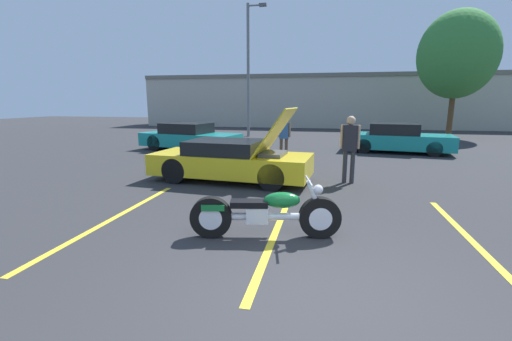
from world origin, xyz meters
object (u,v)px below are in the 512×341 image
Objects in this scene: show_car_hood_open at (232,160)px; parked_car_left_row at (189,137)px; parked_car_right_row at (397,139)px; spectator_by_show_car at (350,143)px; light_pole at (249,66)px; motorcycle at (265,213)px; tree_background at (457,55)px; spectator_near_motorcycle at (284,134)px.

show_car_hood_open is 0.95× the size of parked_car_left_row.
parked_car_right_row is 6.85m from spectator_by_show_car.
motorcycle is (3.92, -15.99, -3.92)m from light_pole.
tree_background is 14.21m from spectator_near_motorcycle.
tree_background is at bearing 63.89° from spectator_by_show_car.
spectator_by_show_car is at bearing -58.18° from spectator_near_motorcycle.
parked_car_right_row is (7.84, -5.36, -3.74)m from light_pole.
parked_car_left_row is 8.45m from spectator_by_show_car.
parked_car_right_row is at bearing 69.59° from spectator_by_show_car.
show_car_hood_open is at bearing -125.07° from tree_background.
motorcycle is 0.53× the size of parked_car_right_row.
parked_car_left_row reaches higher than motorcycle.
spectator_by_show_car reaches higher than spectator_near_motorcycle.
tree_background is at bearing 9.69° from light_pole.
spectator_by_show_car is (5.46, -11.76, -3.24)m from light_pole.
light_pole is at bearing 91.85° from parked_car_left_row.
parked_car_right_row is 2.52× the size of spectator_by_show_car.
parked_car_right_row is (5.58, 6.78, 0.01)m from show_car_hood_open.
tree_background is 3.05× the size of motorcycle.
tree_background is 1.62× the size of parked_car_right_row.
motorcycle is 4.20m from show_car_hood_open.
spectator_near_motorcycle is (-4.63, -2.78, 0.37)m from parked_car_right_row.
show_car_hood_open is at bearing -79.47° from light_pole.
parked_car_right_row is 5.41m from spectator_near_motorcycle.
parked_car_left_row is at bearing 108.05° from motorcycle.
light_pole is 1.05× the size of tree_background.
tree_background reaches higher than parked_car_right_row.
light_pole is 9.38m from spectator_near_motorcycle.
parked_car_left_row is (-1.28, -6.69, -3.74)m from light_pole.
spectator_by_show_car reaches higher than parked_car_right_row.
tree_background is 4.59× the size of spectator_near_motorcycle.
parked_car_left_row is (-3.54, 5.45, 0.02)m from show_car_hood_open.
spectator_by_show_car is at bearing -102.24° from parked_car_right_row.
tree_background is 1.56× the size of parked_car_left_row.
parked_car_left_row is at bearing -100.86° from light_pole.
light_pole is at bearing 92.59° from motorcycle.
parked_car_left_row is 4.74m from spectator_near_motorcycle.
parked_car_left_row is (-5.20, 9.30, 0.18)m from motorcycle.
spectator_by_show_car is (1.55, 4.23, 0.69)m from motorcycle.
show_car_hood_open reaches higher than spectator_by_show_car.
show_car_hood_open is 8.78m from parked_car_right_row.
tree_background is at bearing 60.06° from show_car_hood_open.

